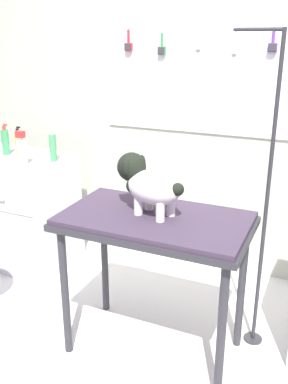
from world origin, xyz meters
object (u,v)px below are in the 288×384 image
grooming_table (155,232)px  grooming_arm (264,212)px  dog (147,183)px  shampoo_bottle (5,142)px  counter_left (20,209)px

grooming_table → grooming_arm: grooming_arm is taller
dog → shampoo_bottle: 1.52m
grooming_table → counter_left: size_ratio=1.15×
grooming_arm → shampoo_bottle: (-1.98, 0.27, 0.14)m
dog → counter_left: dog is taller
counter_left → grooming_arm: bearing=-7.8°
grooming_table → counter_left: bearing=157.8°
grooming_table → dog: 0.27m
shampoo_bottle → grooming_arm: bearing=-7.8°
dog → shampoo_bottle: bearing=158.6°
dog → grooming_table: bearing=-22.4°
shampoo_bottle → grooming_table: bearing=-21.4°
shampoo_bottle → dog: bearing=-21.4°
grooming_arm → shampoo_bottle: grooming_arm is taller
grooming_arm → counter_left: grooming_arm is taller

